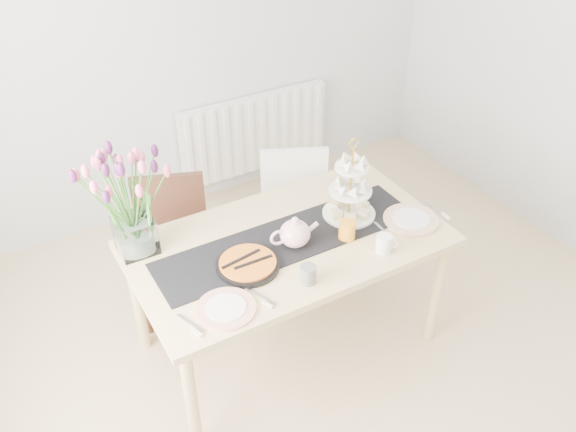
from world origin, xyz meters
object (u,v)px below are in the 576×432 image
chair_white (296,208)px  mug_grey (308,274)px  plate_left (226,309)px  plate_right (411,220)px  dining_table (288,251)px  teapot (295,234)px  chair_brown (172,237)px  mug_orange (347,230)px  cake_stand (350,197)px  tart_tin (248,265)px  cream_jug (344,187)px  tulip_vase (126,188)px  mug_white (384,244)px  radiator (255,133)px

chair_white → mug_grey: bearing=-92.5°
plate_left → plate_right: 1.14m
dining_table → teapot: teapot is taller
chair_brown → plate_right: (1.05, -0.83, 0.27)m
mug_orange → dining_table: bearing=121.4°
cake_stand → tart_tin: 0.68m
cream_jug → mug_grey: (-0.57, -0.53, 0.00)m
chair_brown → mug_grey: size_ratio=9.20×
tulip_vase → cream_jug: tulip_vase is taller
mug_white → plate_right: 0.31m
tulip_vase → cream_jug: (1.18, -0.10, -0.33)m
plate_left → tulip_vase: bearing=108.3°
mug_white → mug_orange: size_ratio=0.92×
chair_brown → teapot: 0.89m
tulip_vase → mug_orange: size_ratio=6.56×
dining_table → tulip_vase: (-0.69, 0.31, 0.45)m
teapot → plate_right: (0.64, -0.13, -0.07)m
radiator → teapot: 1.80m
cream_jug → plate_left: cream_jug is taller
teapot → mug_grey: size_ratio=2.71×
mug_orange → tulip_vase: bearing=123.7°
tart_tin → plate_right: (0.92, -0.10, -0.01)m
cream_jug → plate_right: bearing=-77.7°
tart_tin → mug_white: (0.64, -0.23, 0.03)m
dining_table → plate_left: size_ratio=5.93×
chair_brown → chair_white: chair_brown is taller
chair_white → mug_grey: same height
chair_brown → chair_white: 0.78m
radiator → tulip_vase: (-1.31, -1.28, 0.67)m
tart_tin → mug_white: 0.68m
tulip_vase → cream_jug: size_ratio=7.95×
tulip_vase → plate_right: (1.34, -0.49, -0.36)m
tart_tin → plate_left: 0.30m
radiator → tart_tin: bearing=-118.2°
tart_tin → radiator: bearing=61.8°
chair_brown → dining_table: bearing=-36.6°
dining_table → chair_brown: (-0.41, 0.65, -0.18)m
teapot → mug_white: size_ratio=2.63×
chair_brown → mug_white: bearing=-30.0°
tart_tin → plate_left: (-0.21, -0.21, -0.01)m
cake_stand → teapot: (-0.38, -0.08, -0.04)m
plate_right → teapot: bearing=168.9°
mug_grey → plate_left: 0.41m
plate_left → chair_white: bearing=44.4°
radiator → plate_right: plate_right is taller
mug_orange → plate_left: mug_orange is taller
plate_right → mug_white: bearing=-155.3°
teapot → mug_white: (0.36, -0.26, -0.03)m
chair_brown → plate_left: size_ratio=3.12×
radiator → plate_left: (-1.11, -1.89, 0.31)m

